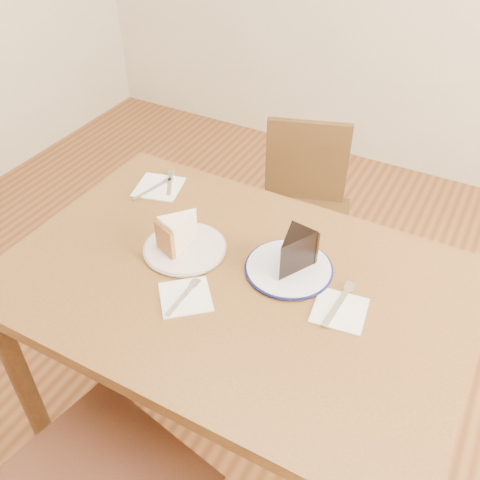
% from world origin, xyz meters
% --- Properties ---
extents(ground, '(4.00, 4.00, 0.00)m').
position_xyz_m(ground, '(0.00, 0.00, 0.00)').
color(ground, '#552E16').
rests_on(ground, ground).
extents(table, '(1.20, 0.80, 0.75)m').
position_xyz_m(table, '(0.00, 0.00, 0.65)').
color(table, '#4D3015').
rests_on(table, ground).
extents(chair_far, '(0.48, 0.48, 0.77)m').
position_xyz_m(chair_far, '(-0.11, 0.74, 0.43)').
color(chair_far, '#321F0F').
rests_on(chair_far, ground).
extents(plate_cream, '(0.22, 0.22, 0.01)m').
position_xyz_m(plate_cream, '(-0.17, 0.03, 0.76)').
color(plate_cream, silver).
rests_on(plate_cream, table).
extents(plate_navy, '(0.22, 0.22, 0.01)m').
position_xyz_m(plate_navy, '(0.11, 0.10, 0.76)').
color(plate_navy, white).
rests_on(plate_navy, table).
extents(carrot_cake, '(0.10, 0.12, 0.09)m').
position_xyz_m(carrot_cake, '(-0.18, 0.04, 0.81)').
color(carrot_cake, white).
rests_on(carrot_cake, plate_cream).
extents(chocolate_cake, '(0.09, 0.12, 0.10)m').
position_xyz_m(chocolate_cake, '(0.12, 0.09, 0.81)').
color(chocolate_cake, black).
rests_on(chocolate_cake, plate_navy).
extents(napkin_cream, '(0.18, 0.18, 0.00)m').
position_xyz_m(napkin_cream, '(-0.07, -0.12, 0.75)').
color(napkin_cream, white).
rests_on(napkin_cream, table).
extents(napkin_navy, '(0.14, 0.14, 0.00)m').
position_xyz_m(napkin_navy, '(0.28, 0.02, 0.75)').
color(napkin_navy, white).
rests_on(napkin_navy, table).
extents(napkin_spare, '(0.17, 0.17, 0.00)m').
position_xyz_m(napkin_spare, '(-0.41, 0.25, 0.75)').
color(napkin_spare, white).
rests_on(napkin_spare, table).
extents(fork_cream, '(0.02, 0.14, 0.00)m').
position_xyz_m(fork_cream, '(-0.07, -0.13, 0.76)').
color(fork_cream, white).
rests_on(fork_cream, napkin_cream).
extents(knife_navy, '(0.02, 0.17, 0.00)m').
position_xyz_m(knife_navy, '(0.27, 0.04, 0.76)').
color(knife_navy, silver).
rests_on(knife_navy, napkin_navy).
extents(fork_spare, '(0.08, 0.13, 0.00)m').
position_xyz_m(fork_spare, '(-0.39, 0.28, 0.76)').
color(fork_spare, white).
rests_on(fork_spare, napkin_spare).
extents(knife_spare, '(0.05, 0.16, 0.00)m').
position_xyz_m(knife_spare, '(-0.42, 0.23, 0.76)').
color(knife_spare, silver).
rests_on(knife_spare, napkin_spare).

